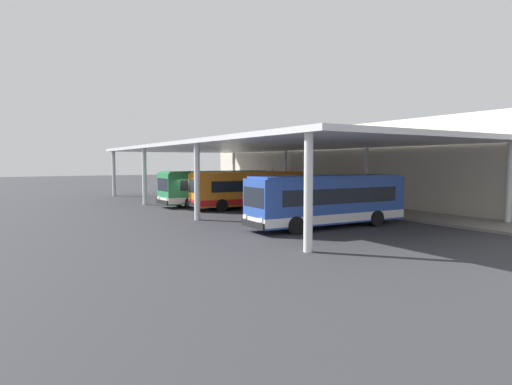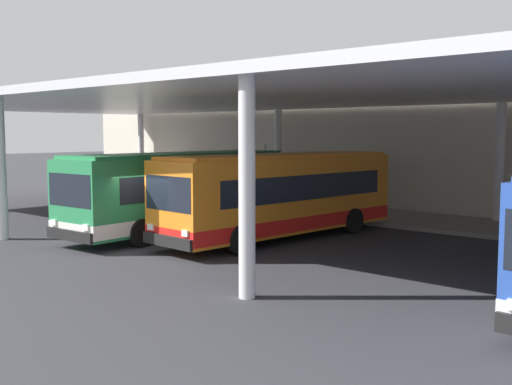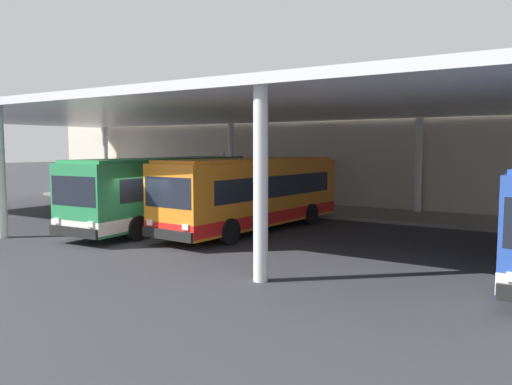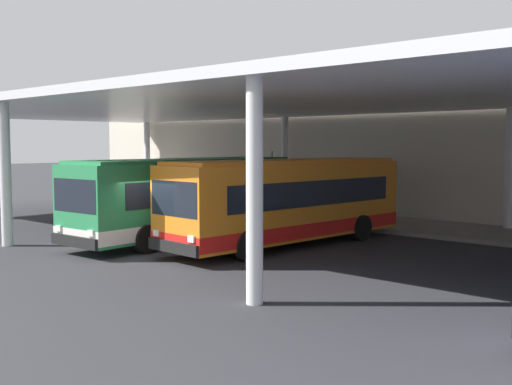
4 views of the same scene
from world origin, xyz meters
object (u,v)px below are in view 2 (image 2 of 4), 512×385
Objects in this scene: bus_nearest_bay at (182,191)px; bus_second_bay at (281,195)px; banner_sign at (265,171)px; bench_waiting at (248,193)px; trash_bin at (296,198)px.

bus_nearest_bay and bus_second_bay have the same top height.
bus_second_bay is 3.33× the size of banner_sign.
trash_bin is (3.64, -0.37, 0.01)m from bench_waiting.
bus_second_bay is at bearing -55.90° from trash_bin.
bus_nearest_bay is at bearing -63.02° from bench_waiting.
trash_bin is at bearing 95.56° from bus_nearest_bay.
bus_nearest_bay is at bearing -84.44° from trash_bin.
banner_sign is (-1.66, -0.51, 1.30)m from trash_bin.
trash_bin is at bearing 124.10° from bus_second_bay.
bench_waiting is 2.53m from banner_sign.
banner_sign is at bearing 134.67° from bus_second_bay.
bus_nearest_bay is 8.47m from trash_bin.
banner_sign is (1.98, -0.88, 1.32)m from bench_waiting.
trash_bin is (-4.70, 6.94, -0.98)m from bus_second_bay.
bus_nearest_bay is 8.25m from banner_sign.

